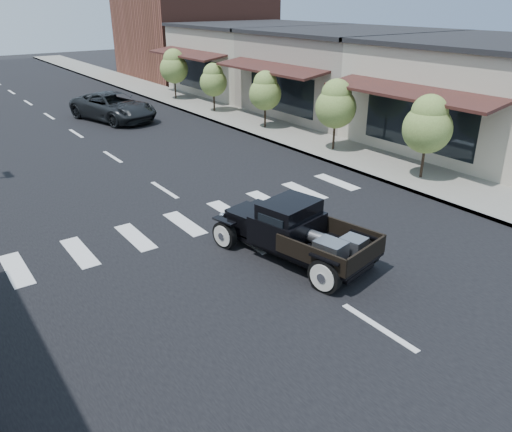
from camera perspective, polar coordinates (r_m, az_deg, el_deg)
ground at (r=12.74m, az=3.67°, el=-6.15°), size 120.00×120.00×0.00m
road at (r=25.33m, az=-18.49°, el=8.00°), size 14.00×80.00×0.02m
road_markings at (r=20.78m, az=-14.08°, el=5.21°), size 12.00×60.00×0.06m
sidewalk_right at (r=28.88m, az=-2.14°, el=11.14°), size 3.00×80.00×0.15m
storefront_near at (r=25.71m, az=25.08°, el=12.38°), size 10.00×9.00×4.50m
storefront_mid at (r=31.09m, az=10.36°, el=15.76°), size 10.00×9.00×4.50m
storefront_far at (r=37.87m, az=0.19°, el=17.47°), size 10.00×9.00×4.50m
far_building_right at (r=46.45m, az=-7.00°, el=20.00°), size 11.00×10.00×7.00m
small_tree_a at (r=19.39m, az=18.84°, el=8.38°), size 1.78×1.78×2.96m
small_tree_b at (r=22.35m, az=9.03°, el=11.23°), size 1.77×1.77×2.95m
small_tree_c at (r=26.16m, az=1.05°, el=13.07°), size 1.65×1.65×2.75m
small_tree_d at (r=30.31m, az=-4.87°, el=14.36°), size 1.59×1.59×2.65m
small_tree_e at (r=34.58m, az=-9.31°, el=15.64°), size 1.84×1.84×3.07m
hotrod_pickup at (r=12.98m, az=4.47°, el=-1.66°), size 3.03×4.89×1.58m
second_car at (r=29.51m, az=-15.98°, el=11.89°), size 3.83×5.92×1.52m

